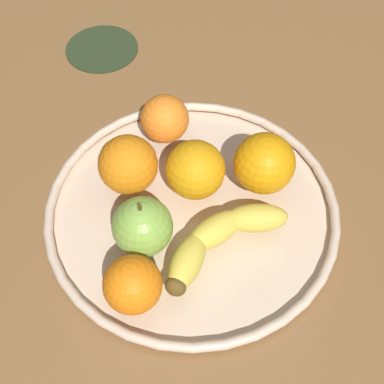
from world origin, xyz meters
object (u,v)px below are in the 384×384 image
at_px(fruit_bowl, 192,210).
at_px(orange_back_left, 128,165).
at_px(apple, 142,227).
at_px(orange_front_right, 195,170).
at_px(ambient_coaster, 102,48).
at_px(orange_center, 133,285).
at_px(orange_front_left, 165,119).
at_px(orange_back_right, 265,165).
at_px(banana, 219,238).

bearing_deg(fruit_bowl, orange_back_left, -47.27).
distance_m(apple, orange_back_left, 0.09).
bearing_deg(fruit_bowl, orange_front_right, -120.68).
relative_size(orange_back_left, ambient_coaster, 0.64).
bearing_deg(ambient_coaster, fruit_bowl, 91.96).
height_order(fruit_bowl, apple, apple).
bearing_deg(orange_back_left, ambient_coaster, -99.27).
distance_m(apple, orange_center, 0.07).
height_order(fruit_bowl, orange_center, orange_center).
bearing_deg(orange_center, fruit_bowl, -139.61).
bearing_deg(ambient_coaster, apple, 80.91).
xyz_separation_m(orange_center, orange_front_right, (-0.12, -0.12, 0.00)).
height_order(orange_center, orange_front_left, same).
distance_m(fruit_bowl, orange_front_left, 0.13).
relative_size(fruit_bowl, orange_back_left, 4.95).
relative_size(apple, ambient_coaster, 0.67).
distance_m(fruit_bowl, orange_front_right, 0.05).
bearing_deg(apple, orange_front_left, -119.31).
xyz_separation_m(fruit_bowl, orange_front_left, (-0.01, -0.12, 0.04)).
bearing_deg(orange_back_right, orange_front_left, -55.89).
distance_m(apple, orange_back_right, 0.17).
distance_m(orange_center, ambient_coaster, 0.46).
xyz_separation_m(orange_front_right, ambient_coaster, (0.03, -0.33, -0.05)).
xyz_separation_m(fruit_bowl, orange_front_right, (-0.01, -0.02, 0.05)).
distance_m(orange_front_left, orange_back_left, 0.09).
relative_size(orange_front_right, ambient_coaster, 0.64).
relative_size(apple, orange_center, 1.21).
xyz_separation_m(fruit_bowl, orange_center, (0.11, 0.09, 0.04)).
bearing_deg(orange_back_right, orange_center, 23.48).
distance_m(banana, apple, 0.09).
bearing_deg(ambient_coaster, orange_front_right, 94.64).
distance_m(orange_front_left, orange_front_right, 0.10).
bearing_deg(orange_front_right, orange_front_left, -88.39).
distance_m(banana, orange_front_right, 0.09).
bearing_deg(banana, orange_front_left, -104.38).
xyz_separation_m(orange_back_left, orange_front_right, (-0.07, 0.04, -0.00)).
relative_size(orange_back_right, orange_back_left, 1.03).
xyz_separation_m(banana, apple, (0.08, -0.04, 0.02)).
bearing_deg(orange_front_right, orange_back_left, -28.19).
distance_m(orange_back_right, orange_front_left, 0.15).
height_order(orange_back_right, orange_front_right, orange_back_right).
relative_size(orange_back_right, ambient_coaster, 0.66).
height_order(apple, orange_front_left, apple).
xyz_separation_m(apple, orange_back_right, (-0.17, -0.03, 0.00)).
height_order(orange_center, ambient_coaster, orange_center).
xyz_separation_m(fruit_bowl, orange_back_left, (0.06, -0.06, 0.05)).
xyz_separation_m(orange_back_left, ambient_coaster, (-0.05, -0.29, -0.05)).
relative_size(apple, orange_front_left, 1.21).
bearing_deg(fruit_bowl, banana, 95.77).
xyz_separation_m(orange_front_left, orange_back_left, (0.07, 0.06, 0.00)).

